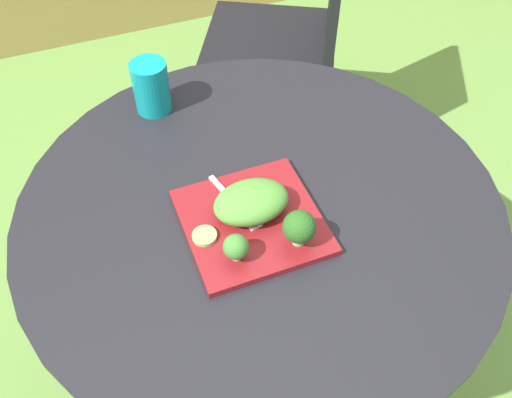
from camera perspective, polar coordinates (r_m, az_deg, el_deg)
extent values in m
plane|color=#669342|center=(1.67, 0.27, -16.70)|extent=(12.00, 12.00, 0.00)
cylinder|color=black|center=(1.07, 0.41, -0.68)|extent=(0.92, 0.92, 0.02)
cylinder|color=black|center=(1.34, 0.33, -10.14)|extent=(0.06, 0.06, 0.66)
cylinder|color=black|center=(1.66, 0.28, -16.41)|extent=(0.44, 0.44, 0.04)
cube|color=black|center=(1.99, 1.45, 15.65)|extent=(0.60, 0.60, 0.03)
cylinder|color=black|center=(2.28, -2.77, 13.86)|extent=(0.02, 0.02, 0.43)
cylinder|color=black|center=(2.00, -4.45, 7.93)|extent=(0.02, 0.02, 0.43)
cylinder|color=black|center=(2.25, 6.55, 13.10)|extent=(0.02, 0.02, 0.43)
cylinder|color=black|center=(1.97, 5.98, 7.02)|extent=(0.02, 0.02, 0.43)
cube|color=maroon|center=(1.02, -0.43, -2.32)|extent=(0.24, 0.24, 0.01)
cylinder|color=#0F8C93|center=(1.24, -10.63, 11.16)|extent=(0.08, 0.08, 0.12)
cylinder|color=#0D777D|center=(1.25, -10.52, 10.53)|extent=(0.07, 0.07, 0.08)
cube|color=silver|center=(1.05, -3.02, 0.50)|extent=(0.04, 0.11, 0.00)
cube|color=silver|center=(1.01, -0.60, -2.16)|extent=(0.03, 0.05, 0.00)
ellipsoid|color=#519338|center=(1.00, -0.49, -0.30)|extent=(0.14, 0.10, 0.06)
cylinder|color=#99B770|center=(0.98, 4.32, -4.08)|extent=(0.02, 0.02, 0.02)
sphere|color=#285B1E|center=(0.95, 4.44, -2.84)|extent=(0.06, 0.06, 0.06)
cylinder|color=#99B770|center=(0.96, -2.02, -5.78)|extent=(0.02, 0.02, 0.01)
sphere|color=#427F33|center=(0.94, -2.06, -4.89)|extent=(0.04, 0.04, 0.04)
cylinder|color=#8EB766|center=(0.99, -5.26, -3.76)|extent=(0.04, 0.04, 0.01)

